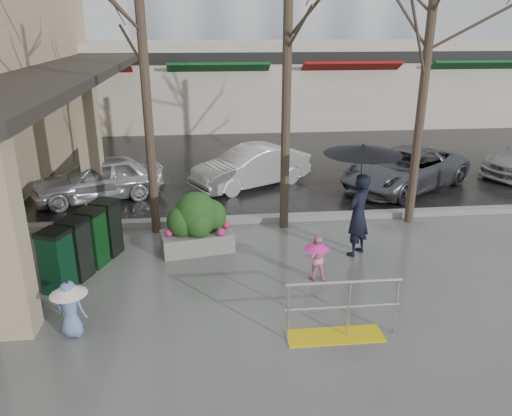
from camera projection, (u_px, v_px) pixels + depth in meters
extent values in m
plane|color=#51514F|center=(250.00, 303.00, 9.25)|extent=(120.00, 120.00, 0.00)
cube|color=black|center=(216.00, 110.00, 29.75)|extent=(120.00, 36.00, 0.01)
cube|color=gray|center=(236.00, 220.00, 12.95)|extent=(120.00, 0.30, 0.15)
cube|color=#2D2823|center=(66.00, 67.00, 14.97)|extent=(2.80, 18.00, 0.25)
cube|color=tan|center=(4.00, 236.00, 7.79)|extent=(0.55, 0.55, 3.50)
cube|color=tan|center=(90.00, 143.00, 13.85)|extent=(0.55, 0.55, 3.50)
cube|color=beige|center=(256.00, 83.00, 25.52)|extent=(34.00, 6.00, 4.00)
cube|color=maroon|center=(81.00, 72.00, 21.74)|extent=(4.50, 1.68, 0.87)
cube|color=#0F4C1E|center=(218.00, 71.00, 22.33)|extent=(4.50, 1.68, 0.87)
cube|color=maroon|center=(349.00, 70.00, 22.91)|extent=(4.50, 1.68, 0.87)
cube|color=#0F4C1E|center=(473.00, 69.00, 23.50)|extent=(4.50, 1.68, 0.87)
cube|color=black|center=(263.00, 58.00, 22.33)|extent=(34.00, 0.35, 0.50)
cube|color=yellow|center=(335.00, 336.00, 8.25)|extent=(1.60, 0.50, 0.02)
cylinder|color=silver|center=(288.00, 313.00, 8.00)|extent=(0.05, 0.05, 1.00)
cylinder|color=silver|center=(348.00, 309.00, 8.10)|extent=(0.05, 0.05, 1.00)
cylinder|color=silver|center=(396.00, 307.00, 8.18)|extent=(0.05, 0.05, 1.00)
cylinder|color=silver|center=(344.00, 283.00, 7.92)|extent=(1.90, 0.06, 0.06)
cylinder|color=silver|center=(343.00, 307.00, 8.07)|extent=(1.90, 0.04, 0.04)
cylinder|color=#382B21|center=(146.00, 93.00, 11.22)|extent=(0.22, 0.22, 6.80)
cylinder|color=#382B21|center=(287.00, 86.00, 11.50)|extent=(0.22, 0.22, 7.00)
cylinder|color=#382B21|center=(423.00, 95.00, 11.91)|extent=(0.22, 0.22, 6.50)
imported|color=black|center=(358.00, 215.00, 10.89)|extent=(0.80, 0.79, 1.86)
cylinder|color=black|center=(361.00, 173.00, 10.56)|extent=(0.02, 0.02, 1.18)
cone|color=black|center=(363.00, 150.00, 10.38)|extent=(1.66, 1.66, 0.18)
sphere|color=black|center=(363.00, 145.00, 10.34)|extent=(0.05, 0.05, 0.05)
imported|color=pink|center=(316.00, 258.00, 9.96)|extent=(0.50, 0.42, 0.94)
cylinder|color=black|center=(316.00, 250.00, 9.90)|extent=(0.02, 0.02, 0.41)
cone|color=#FF28AC|center=(317.00, 245.00, 9.86)|extent=(0.51, 0.51, 0.18)
sphere|color=black|center=(317.00, 240.00, 9.83)|extent=(0.05, 0.05, 0.05)
imported|color=#6981BB|center=(71.00, 309.00, 8.13)|extent=(0.55, 0.43, 0.98)
cylinder|color=black|center=(69.00, 297.00, 8.05)|extent=(0.02, 0.02, 0.46)
cone|color=white|center=(68.00, 289.00, 8.00)|extent=(0.60, 0.60, 0.18)
sphere|color=black|center=(67.00, 283.00, 7.96)|extent=(0.05, 0.05, 0.05)
cube|color=slate|center=(197.00, 241.00, 11.32)|extent=(1.71, 1.08, 0.44)
ellipsoid|color=#163D13|center=(196.00, 214.00, 11.09)|extent=(0.97, 0.87, 1.02)
sphere|color=#163D13|center=(182.00, 221.00, 11.02)|extent=(0.70, 0.70, 0.70)
sphere|color=#163D13|center=(210.00, 216.00, 11.28)|extent=(0.74, 0.74, 0.74)
cube|color=#0B311B|center=(57.00, 264.00, 9.46)|extent=(0.62, 0.62, 1.16)
cube|color=black|center=(52.00, 233.00, 9.24)|extent=(0.66, 0.66, 0.08)
cube|color=black|center=(76.00, 251.00, 9.98)|extent=(0.62, 0.62, 1.16)
cube|color=black|center=(72.00, 222.00, 9.76)|extent=(0.66, 0.66, 0.08)
cube|color=#0E3E16|center=(92.00, 240.00, 10.50)|extent=(0.62, 0.62, 1.16)
cube|color=black|center=(89.00, 212.00, 10.28)|extent=(0.66, 0.66, 0.08)
cube|color=black|center=(107.00, 230.00, 11.03)|extent=(0.62, 0.62, 1.16)
cube|color=black|center=(104.00, 203.00, 10.81)|extent=(0.66, 0.66, 0.08)
imported|color=#B5B5BA|center=(98.00, 179.00, 14.47)|extent=(3.98, 2.61, 1.26)
imported|color=silver|center=(251.00, 167.00, 15.66)|extent=(3.99, 3.02, 1.26)
imported|color=#55575C|center=(405.00, 169.00, 15.43)|extent=(4.94, 4.22, 1.26)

